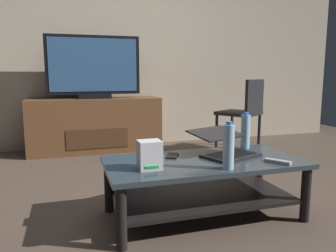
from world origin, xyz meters
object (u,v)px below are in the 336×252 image
object	(u,v)px
laptop	(225,146)
water_bottle_far	(245,131)
coffee_table	(204,177)
media_cabinet	(96,125)
dining_chair	(244,110)
water_bottle_near	(229,147)
tv_remote	(278,161)
cell_phone	(172,156)
router_box	(150,155)
television	(94,68)

from	to	relation	value
laptop	water_bottle_far	xyz separation A→B (m)	(0.24, 0.15, 0.07)
water_bottle_far	coffee_table	bearing A→B (deg)	-151.78
media_cabinet	water_bottle_far	distance (m)	2.11
dining_chair	laptop	xyz separation A→B (m)	(-1.03, -1.52, -0.06)
dining_chair	water_bottle_near	distance (m)	2.17
water_bottle_far	tv_remote	world-z (taller)	water_bottle_far
dining_chair	water_bottle_near	size ratio (longest dim) A/B	3.10
media_cabinet	water_bottle_near	distance (m)	2.41
dining_chair	cell_phone	size ratio (longest dim) A/B	6.18
coffee_table	dining_chair	world-z (taller)	dining_chair
laptop	cell_phone	distance (m)	0.36
coffee_table	water_bottle_near	bearing A→B (deg)	-77.06
dining_chair	cell_phone	world-z (taller)	dining_chair
media_cabinet	cell_phone	world-z (taller)	media_cabinet
router_box	cell_phone	distance (m)	0.33
router_box	tv_remote	distance (m)	0.80
water_bottle_near	router_box	bearing A→B (deg)	163.34
media_cabinet	water_bottle_far	world-z (taller)	water_bottle_far
water_bottle_far	television	bearing A→B (deg)	116.68
coffee_table	router_box	xyz separation A→B (m)	(-0.39, -0.10, 0.20)
dining_chair	coffee_table	bearing A→B (deg)	-127.25
television	dining_chair	distance (m)	1.86
media_cabinet	laptop	bearing A→B (deg)	-71.26
media_cabinet	cell_phone	bearing A→B (deg)	-80.33
cell_phone	dining_chair	bearing A→B (deg)	72.04
water_bottle_near	laptop	bearing A→B (deg)	66.57
media_cabinet	coffee_table	bearing A→B (deg)	-76.55
coffee_table	cell_phone	xyz separation A→B (m)	(-0.17, 0.14, 0.12)
dining_chair	cell_phone	bearing A→B (deg)	-133.60
dining_chair	cell_phone	distance (m)	2.01
media_cabinet	television	world-z (taller)	television
television	router_box	size ratio (longest dim) A/B	6.42
coffee_table	laptop	xyz separation A→B (m)	(0.18, 0.08, 0.18)
media_cabinet	water_bottle_far	size ratio (longest dim) A/B	5.76
router_box	tv_remote	size ratio (longest dim) A/B	1.05
cell_phone	water_bottle_far	bearing A→B (deg)	33.87
water_bottle_near	cell_phone	xyz separation A→B (m)	(-0.22, 0.37, -0.13)
media_cabinet	tv_remote	bearing A→B (deg)	-68.54
television	cell_phone	distance (m)	2.07
media_cabinet	water_bottle_far	xyz separation A→B (m)	(0.94, -1.88, 0.19)
coffee_table	water_bottle_far	distance (m)	0.55
cell_phone	tv_remote	xyz separation A→B (m)	(0.58, -0.35, 0.01)
media_cabinet	television	size ratio (longest dim) A/B	1.43
router_box	laptop	bearing A→B (deg)	17.04
coffee_table	cell_phone	distance (m)	0.25
laptop	water_bottle_far	world-z (taller)	water_bottle_far
router_box	water_bottle_near	distance (m)	0.46
media_cabinet	dining_chair	world-z (taller)	dining_chair
water_bottle_near	cell_phone	distance (m)	0.45
media_cabinet	tv_remote	world-z (taller)	media_cabinet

